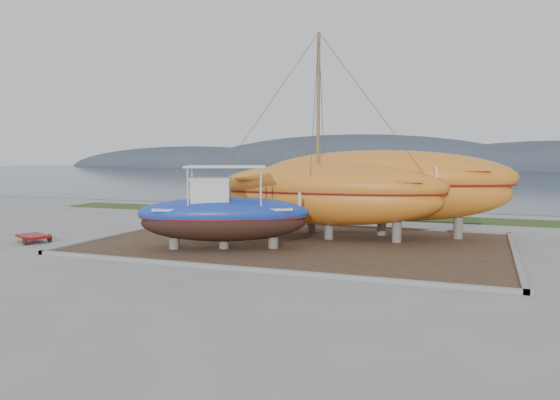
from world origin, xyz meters
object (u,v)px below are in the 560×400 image
at_px(blue_caique, 224,207).
at_px(red_trailer, 33,239).
at_px(orange_sailboat, 330,137).
at_px(white_dinghy, 206,219).
at_px(orange_bare_hull, 382,194).

relative_size(blue_caique, red_trailer, 3.01).
bearing_deg(orange_sailboat, white_dinghy, 176.24).
bearing_deg(red_trailer, orange_sailboat, 47.47).
xyz_separation_m(white_dinghy, orange_sailboat, (6.64, -0.09, 4.17)).
xyz_separation_m(blue_caique, orange_sailboat, (3.53, 4.07, 3.07)).
bearing_deg(orange_bare_hull, white_dinghy, -170.18).
xyz_separation_m(orange_bare_hull, red_trailer, (-14.90, -7.47, -1.94)).
xyz_separation_m(blue_caique, white_dinghy, (-3.11, 4.16, -1.10)).
distance_m(blue_caique, red_trailer, 9.46).
bearing_deg(blue_caique, orange_bare_hull, 24.03).
distance_m(blue_caique, orange_sailboat, 6.20).
height_order(white_dinghy, red_trailer, white_dinghy).
height_order(white_dinghy, orange_bare_hull, orange_bare_hull).
height_order(blue_caique, orange_bare_hull, orange_bare_hull).
bearing_deg(white_dinghy, orange_bare_hull, 34.95).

